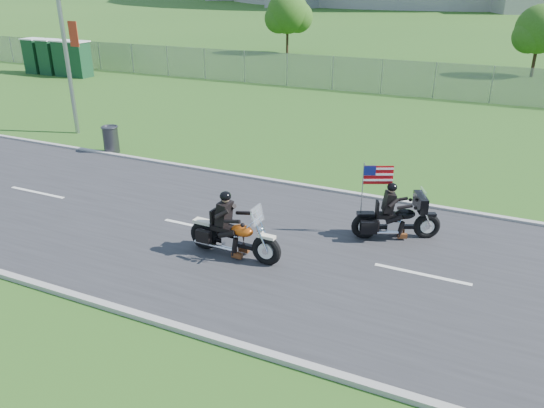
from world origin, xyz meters
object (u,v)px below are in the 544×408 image
at_px(porta_toilet_a, 80,60).
at_px(motorcycle_follow, 396,220).
at_px(porta_toilet_c, 49,58).
at_px(trash_can, 111,140).
at_px(porta_toilet_d, 35,56).
at_px(porta_toilet_b, 65,59).
at_px(motorcycle_lead, 233,237).

xyz_separation_m(porta_toilet_a, motorcycle_follow, (24.99, -15.37, -0.61)).
distance_m(porta_toilet_c, trash_can, 20.44).
bearing_deg(porta_toilet_d, motorcycle_follow, -27.77).
bearing_deg(porta_toilet_c, porta_toilet_b, 0.00).
xyz_separation_m(porta_toilet_a, trash_can, (13.28, -12.60, -0.64)).
bearing_deg(porta_toilet_d, porta_toilet_a, 0.00).
height_order(porta_toilet_d, trash_can, porta_toilet_d).
distance_m(motorcycle_lead, motorcycle_follow, 4.28).
bearing_deg(motorcycle_lead, porta_toilet_a, 142.34).
bearing_deg(porta_toilet_b, porta_toilet_d, 180.00).
relative_size(motorcycle_lead, trash_can, 2.48).
distance_m(porta_toilet_a, trash_can, 18.31).
xyz_separation_m(porta_toilet_b, motorcycle_follow, (26.39, -15.37, -0.61)).
bearing_deg(porta_toilet_b, motorcycle_follow, -30.22).
bearing_deg(motorcycle_lead, porta_toilet_b, 144.10).
bearing_deg(porta_toilet_c, porta_toilet_a, 0.00).
bearing_deg(motorcycle_follow, motorcycle_lead, -166.99).
bearing_deg(trash_can, porta_toilet_b, 139.36).
distance_m(porta_toilet_a, porta_toilet_c, 2.80).
height_order(porta_toilet_b, trash_can, porta_toilet_b).
bearing_deg(motorcycle_follow, porta_toilet_b, 124.94).
xyz_separation_m(porta_toilet_c, motorcycle_lead, (24.41, -18.00, -0.61)).
xyz_separation_m(porta_toilet_a, motorcycle_lead, (21.61, -18.00, -0.61)).
bearing_deg(motorcycle_lead, motorcycle_follow, 39.97).
distance_m(porta_toilet_a, porta_toilet_b, 1.40).
relative_size(porta_toilet_a, porta_toilet_c, 1.00).
height_order(porta_toilet_d, motorcycle_lead, porta_toilet_d).
bearing_deg(trash_can, porta_toilet_a, 136.51).
distance_m(porta_toilet_d, motorcycle_lead, 31.48).
xyz_separation_m(porta_toilet_a, porta_toilet_d, (-4.20, 0.00, 0.00)).
relative_size(porta_toilet_d, motorcycle_follow, 1.06).
xyz_separation_m(porta_toilet_d, motorcycle_follow, (29.19, -15.37, -0.61)).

